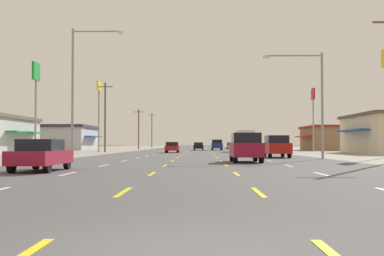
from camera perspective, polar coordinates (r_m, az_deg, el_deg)
The scene contains 23 objects.
ground_plane at distance 71.63m, azimuth 0.73°, elevation -2.83°, with size 572.00×572.00×0.00m, color #4C4C4F.
lot_apron_left at distance 75.86m, azimuth -18.34°, elevation -2.68°, with size 28.00×440.00×0.01m, color gray.
lot_apron_right at distance 75.70m, azimuth 19.83°, elevation -2.67°, with size 28.00×440.00×0.01m, color gray.
lane_markings at distance 110.12m, azimuth 0.79°, elevation -2.48°, with size 10.64×227.60×0.01m.
sedan_far_left_nearest at distance 23.33m, azimuth -17.29°, elevation -3.00°, with size 1.80×4.50×1.46m.
suv_inner_right_near at distance 33.19m, azimuth 6.33°, elevation -2.23°, with size 1.98×4.90×1.98m.
suv_far_right_mid at distance 44.26m, azimuth 9.89°, elevation -2.11°, with size 1.98×4.90×1.98m.
sedan_inner_left_midfar at distance 66.19m, azimuth -2.33°, elevation -2.26°, with size 1.80×4.50×1.46m.
box_truck_far_right_far at distance 74.36m, azimuth 6.17°, elevation -1.37°, with size 2.40×7.20×3.23m.
sedan_center_turn_farther at distance 88.55m, azimuth 0.76°, elevation -2.15°, with size 1.80×4.50×1.46m.
suv_inner_right_farthest at distance 90.56m, azimuth 2.94°, elevation -1.97°, with size 1.98×4.90×1.98m.
sedan_far_right_distant_a at distance 110.37m, azimuth 4.55°, elevation -2.08°, with size 1.80×4.50×1.46m.
hatchback_center_turn_distant_b at distance 135.15m, azimuth 0.76°, elevation -2.02°, with size 1.72×3.90×1.54m.
storefront_left_row_2 at distance 95.94m, azimuth -15.05°, elevation -1.10°, with size 12.71×14.46×4.69m.
storefront_right_row_2 at distance 93.61m, azimuth 16.44°, elevation -1.14°, with size 12.02×13.92×4.48m.
pole_sign_left_row_1 at distance 52.94m, azimuth -17.86°, elevation 4.73°, with size 0.24×1.90×9.65m.
pole_sign_left_row_2 at distance 73.38m, azimuth -10.88°, elevation 3.31°, with size 0.24×2.23×10.46m.
pole_sign_right_row_2 at distance 77.04m, azimuth 14.03°, elevation 2.61°, with size 0.24×1.68×9.76m.
streetlight_left_row_0 at distance 40.84m, azimuth -13.29°, elevation 5.10°, with size 4.29×0.26×10.69m.
streetlight_right_row_0 at distance 40.57m, azimuth 14.23°, elevation 3.73°, with size 4.87×0.26×8.65m.
utility_pole_left_row_1 at distance 72.32m, azimuth -10.17°, elevation 1.40°, with size 2.20×0.26×10.19m.
utility_pole_left_row_2 at distance 104.50m, azimuth -6.29°, elevation -0.04°, with size 2.20×0.26×8.61m.
utility_pole_left_row_3 at distance 139.76m, azimuth -4.73°, elevation -0.21°, with size 2.20×0.26×9.97m.
Camera 1 is at (0.24, -5.61, 1.27)m, focal length 45.44 mm.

